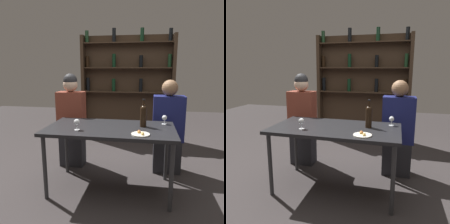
{
  "view_description": "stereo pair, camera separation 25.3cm",
  "coord_description": "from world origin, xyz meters",
  "views": [
    {
      "loc": [
        0.4,
        -2.33,
        1.4
      ],
      "look_at": [
        0.0,
        0.11,
        0.9
      ],
      "focal_mm": 35.0,
      "sensor_mm": 36.0,
      "label": 1
    },
    {
      "loc": [
        0.65,
        -2.28,
        1.4
      ],
      "look_at": [
        0.0,
        0.11,
        0.9
      ],
      "focal_mm": 35.0,
      "sensor_mm": 36.0,
      "label": 2
    }
  ],
  "objects": [
    {
      "name": "seated_person_left",
      "position": [
        -0.66,
        0.57,
        0.65
      ],
      "size": [
        0.37,
        0.22,
        1.33
      ],
      "color": "#26262B",
      "rests_on": "ground_plane"
    },
    {
      "name": "seated_person_right",
      "position": [
        0.68,
        0.57,
        0.59
      ],
      "size": [
        0.4,
        0.22,
        1.26
      ],
      "color": "#26262B",
      "rests_on": "ground_plane"
    },
    {
      "name": "wine_glass_0",
      "position": [
        -0.33,
        -0.17,
        0.84
      ],
      "size": [
        0.06,
        0.06,
        0.12
      ],
      "color": "silver",
      "rests_on": "dining_table"
    },
    {
      "name": "food_plate_0",
      "position": [
        0.34,
        -0.24,
        0.76
      ],
      "size": [
        0.18,
        0.18,
        0.04
      ],
      "color": "silver",
      "rests_on": "dining_table"
    },
    {
      "name": "wine_bottle",
      "position": [
        0.36,
        0.08,
        0.89
      ],
      "size": [
        0.07,
        0.07,
        0.31
      ],
      "color": "black",
      "rests_on": "dining_table"
    },
    {
      "name": "ground_plane",
      "position": [
        0.0,
        0.0,
        0.0
      ],
      "size": [
        10.0,
        10.0,
        0.0
      ],
      "primitive_type": "plane",
      "color": "#332D2D"
    },
    {
      "name": "dining_table",
      "position": [
        0.0,
        0.0,
        0.69
      ],
      "size": [
        1.43,
        0.75,
        0.75
      ],
      "color": "black",
      "rests_on": "ground_plane"
    },
    {
      "name": "wine_rack_wall",
      "position": [
        0.0,
        1.94,
        1.1
      ],
      "size": [
        1.79,
        0.21,
        2.13
      ],
      "color": "#38281C",
      "rests_on": "ground_plane"
    },
    {
      "name": "wine_glass_1",
      "position": [
        0.61,
        0.22,
        0.83
      ],
      "size": [
        0.06,
        0.06,
        0.11
      ],
      "color": "silver",
      "rests_on": "dining_table"
    }
  ]
}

